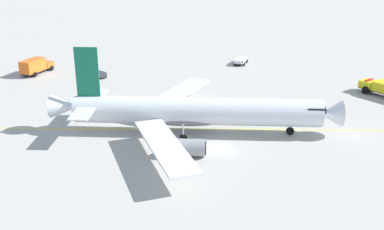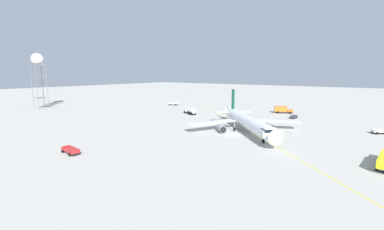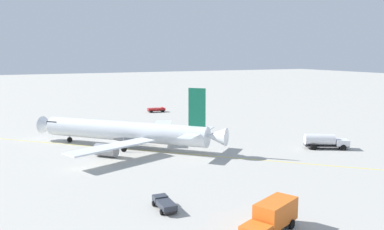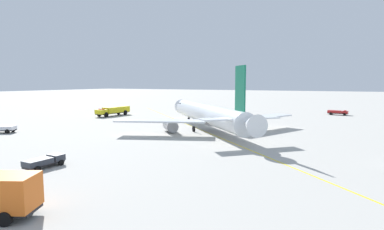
{
  "view_description": "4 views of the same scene",
  "coord_description": "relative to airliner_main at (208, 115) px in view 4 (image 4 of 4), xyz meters",
  "views": [
    {
      "loc": [
        -37.53,
        40.03,
        25.78
      ],
      "look_at": [
        6.67,
        -1.67,
        2.48
      ],
      "focal_mm": 43.6,
      "sensor_mm": 36.0,
      "label": 1
    },
    {
      "loc": [
        -66.5,
        -33.89,
        17.88
      ],
      "look_at": [
        0.87,
        15.05,
        4.26
      ],
      "focal_mm": 24.31,
      "sensor_mm": 36.0,
      "label": 2
    },
    {
      "loc": [
        82.46,
        -24.02,
        18.19
      ],
      "look_at": [
        0.87,
        15.05,
        4.62
      ],
      "focal_mm": 38.64,
      "sensor_mm": 36.0,
      "label": 3
    },
    {
      "loc": [
        61.83,
        22.87,
        9.5
      ],
      "look_at": [
        8.48,
        -3.9,
        3.14
      ],
      "focal_mm": 28.75,
      "sensor_mm": 36.0,
      "label": 4
    }
  ],
  "objects": [
    {
      "name": "ground_plane",
      "position": [
        -6.26,
        1.49,
        -3.04
      ],
      "size": [
        600.0,
        600.0,
        0.0
      ],
      "primitive_type": "plane",
      "color": "#ADAAA3"
    },
    {
      "name": "airliner_main",
      "position": [
        0.0,
        0.0,
        0.0
      ],
      "size": [
        31.72,
        30.69,
        12.03
      ],
      "rotation": [
        0.0,
        0.0,
        3.9
      ],
      "color": "silver",
      "rests_on": "ground_plane"
    },
    {
      "name": "pushback_tug_truck",
      "position": [
        20.31,
        -33.44,
        -2.24
      ],
      "size": [
        4.04,
        5.02,
        1.3
      ],
      "rotation": [
        0.0,
        0.0,
        5.22
      ],
      "color": "#232326",
      "rests_on": "ground_plane"
    },
    {
      "name": "fire_tender_truck",
      "position": [
        -12.41,
        -34.81,
        -1.5
      ],
      "size": [
        11.12,
        3.83,
        2.5
      ],
      "rotation": [
        0.0,
        0.0,
        6.19
      ],
      "color": "#232326",
      "rests_on": "ground_plane"
    },
    {
      "name": "baggage_truck_truck",
      "position": [
        32.95,
        -5.44,
        -2.33
      ],
      "size": [
        4.45,
        2.09,
        1.22
      ],
      "rotation": [
        0.0,
        0.0,
        3.1
      ],
      "color": "#232326",
      "rests_on": "ground_plane"
    },
    {
      "name": "ops_pickup_truck",
      "position": [
        -43.49,
        22.41,
        -2.23
      ],
      "size": [
        2.71,
        5.61,
        1.41
      ],
      "rotation": [
        0.0,
        0.0,
        1.47
      ],
      "color": "#232326",
      "rests_on": "ground_plane"
    },
    {
      "name": "taxiway_centreline",
      "position": [
        3.44,
        1.84,
        -3.04
      ],
      "size": [
        86.99,
        89.41,
        0.01
      ],
      "rotation": [
        0.0,
        0.0,
        3.94
      ],
      "color": "yellow",
      "rests_on": "ground_plane"
    }
  ]
}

